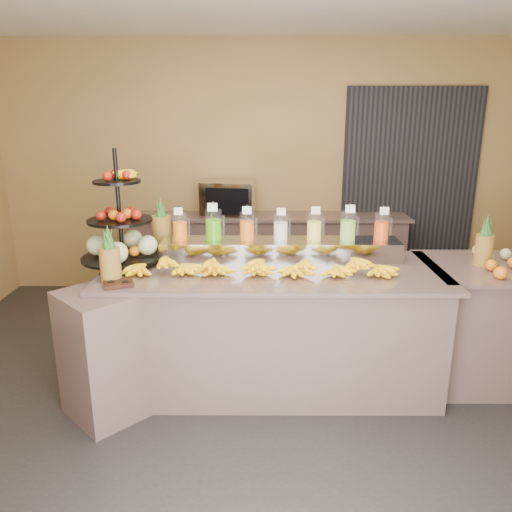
{
  "coord_description": "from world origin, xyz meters",
  "views": [
    {
      "loc": [
        -0.11,
        -3.18,
        2.06
      ],
      "look_at": [
        -0.12,
        0.3,
        1.03
      ],
      "focal_mm": 35.0,
      "sensor_mm": 36.0,
      "label": 1
    }
  ],
  "objects_px": {
    "fruit_stand": "(126,235)",
    "condiment_caddy": "(119,284)",
    "banana_heap": "(258,264)",
    "pitcher_tray": "(280,249)",
    "oven_warmer": "(228,198)",
    "right_fruit_pile": "(511,261)"
  },
  "relations": [
    {
      "from": "fruit_stand",
      "to": "condiment_caddy",
      "type": "relative_size",
      "value": 4.57
    },
    {
      "from": "fruit_stand",
      "to": "banana_heap",
      "type": "bearing_deg",
      "value": 1.74
    },
    {
      "from": "pitcher_tray",
      "to": "condiment_caddy",
      "type": "xyz_separation_m",
      "value": [
        -1.1,
        -0.64,
        -0.06
      ]
    },
    {
      "from": "condiment_caddy",
      "to": "oven_warmer",
      "type": "relative_size",
      "value": 0.33
    },
    {
      "from": "pitcher_tray",
      "to": "condiment_caddy",
      "type": "bearing_deg",
      "value": -149.9
    },
    {
      "from": "oven_warmer",
      "to": "fruit_stand",
      "type": "bearing_deg",
      "value": -104.16
    },
    {
      "from": "fruit_stand",
      "to": "condiment_caddy",
      "type": "xyz_separation_m",
      "value": [
        0.06,
        -0.51,
        -0.21
      ]
    },
    {
      "from": "banana_heap",
      "to": "fruit_stand",
      "type": "xyz_separation_m",
      "value": [
        -0.99,
        0.23,
        0.15
      ]
    },
    {
      "from": "condiment_caddy",
      "to": "pitcher_tray",
      "type": "bearing_deg",
      "value": 30.1
    },
    {
      "from": "pitcher_tray",
      "to": "oven_warmer",
      "type": "relative_size",
      "value": 3.25
    },
    {
      "from": "right_fruit_pile",
      "to": "pitcher_tray",
      "type": "bearing_deg",
      "value": 169.15
    },
    {
      "from": "fruit_stand",
      "to": "oven_warmer",
      "type": "height_order",
      "value": "fruit_stand"
    },
    {
      "from": "condiment_caddy",
      "to": "oven_warmer",
      "type": "height_order",
      "value": "oven_warmer"
    },
    {
      "from": "condiment_caddy",
      "to": "oven_warmer",
      "type": "xyz_separation_m",
      "value": [
        0.6,
        2.31,
        0.18
      ]
    },
    {
      "from": "fruit_stand",
      "to": "condiment_caddy",
      "type": "distance_m",
      "value": 0.55
    },
    {
      "from": "right_fruit_pile",
      "to": "oven_warmer",
      "type": "relative_size",
      "value": 0.78
    },
    {
      "from": "pitcher_tray",
      "to": "oven_warmer",
      "type": "bearing_deg",
      "value": 106.77
    },
    {
      "from": "fruit_stand",
      "to": "oven_warmer",
      "type": "bearing_deg",
      "value": 84.83
    },
    {
      "from": "pitcher_tray",
      "to": "banana_heap",
      "type": "relative_size",
      "value": 0.98
    },
    {
      "from": "pitcher_tray",
      "to": "fruit_stand",
      "type": "relative_size",
      "value": 2.14
    },
    {
      "from": "fruit_stand",
      "to": "right_fruit_pile",
      "type": "height_order",
      "value": "fruit_stand"
    },
    {
      "from": "pitcher_tray",
      "to": "condiment_caddy",
      "type": "height_order",
      "value": "pitcher_tray"
    }
  ]
}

